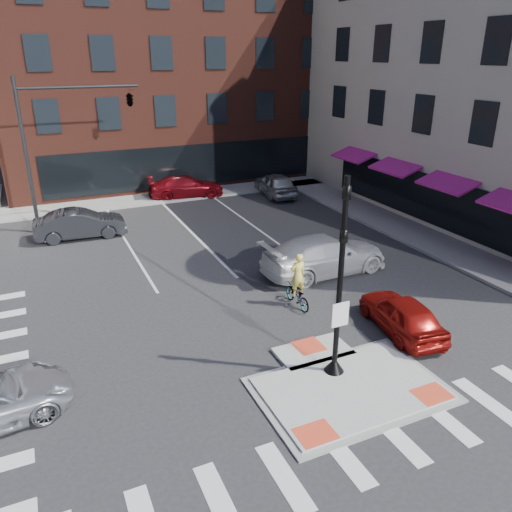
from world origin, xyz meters
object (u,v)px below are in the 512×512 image
white_pickup (325,255)px  bg_car_silver (275,184)px  bg_car_red (186,187)px  cyclist (297,289)px  bg_car_dark (80,224)px  red_sedan (402,314)px

white_pickup → bg_car_silver: (3.81, 12.42, -0.06)m
bg_car_silver → bg_car_red: bg_car_silver is taller
bg_car_silver → bg_car_red: size_ratio=0.92×
white_pickup → bg_car_silver: white_pickup is taller
bg_car_silver → cyclist: bearing=72.1°
bg_car_silver → bg_car_dark: bearing=19.9°
white_pickup → bg_car_red: bearing=5.0°
bg_car_dark → bg_car_silver: size_ratio=1.00×
bg_car_red → bg_car_dark: bearing=133.9°
cyclist → bg_car_red: bearing=-93.3°
red_sedan → bg_car_silver: size_ratio=0.85×
cyclist → white_pickup: bearing=-139.8°
bg_car_red → cyclist: bearing=-174.8°
bg_car_dark → red_sedan: bearing=-145.1°
red_sedan → bg_car_silver: 18.28m
bg_car_silver → bg_car_red: (-5.66, 2.08, -0.06)m
red_sedan → bg_car_dark: bg_car_dark is taller
bg_car_silver → cyclist: cyclist is taller
bg_car_dark → bg_car_silver: 13.44m
red_sedan → bg_car_dark: (-9.00, 14.54, 0.09)m
red_sedan → bg_car_dark: size_ratio=0.85×
red_sedan → cyclist: (-2.39, 3.14, 0.06)m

